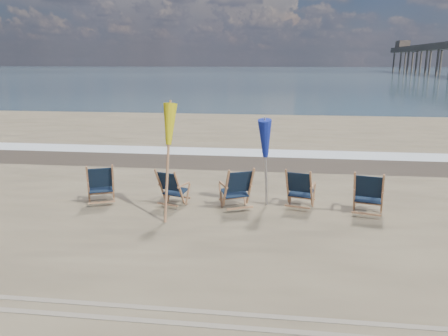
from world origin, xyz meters
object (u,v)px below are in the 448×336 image
object	(u,v)px
beach_chair_3	(311,190)
beach_chair_0	(113,183)
umbrella_yellow	(166,130)
beach_chair_2	(250,188)
beach_chair_1	(179,189)
beach_chair_4	(382,195)
umbrella_blue	(266,141)

from	to	relation	value
beach_chair_3	beach_chair_0	bearing A→B (deg)	15.65
beach_chair_3	umbrella_yellow	bearing A→B (deg)	30.28
beach_chair_0	beach_chair_2	distance (m)	3.19
beach_chair_1	beach_chair_0	bearing A→B (deg)	14.05
beach_chair_1	beach_chair_3	world-z (taller)	beach_chair_3
beach_chair_0	umbrella_yellow	xyz separation A→B (m)	(1.51, -0.76, 1.40)
beach_chair_1	beach_chair_2	bearing A→B (deg)	-155.98
beach_chair_0	beach_chair_3	world-z (taller)	beach_chair_0
beach_chair_0	umbrella_yellow	world-z (taller)	umbrella_yellow
beach_chair_3	beach_chair_1	bearing A→B (deg)	18.89
beach_chair_1	beach_chair_3	bearing A→B (deg)	-156.80
beach_chair_1	beach_chair_2	distance (m)	1.59
beach_chair_4	umbrella_yellow	bearing A→B (deg)	21.24
beach_chair_2	beach_chair_3	xyz separation A→B (m)	(1.34, 0.08, -0.03)
beach_chair_0	beach_chair_1	xyz separation A→B (m)	(1.60, -0.14, -0.04)
beach_chair_1	beach_chair_3	xyz separation A→B (m)	(2.93, 0.22, 0.02)
beach_chair_2	umbrella_blue	world-z (taller)	umbrella_blue
beach_chair_1	umbrella_blue	distance (m)	2.22
beach_chair_2	umbrella_yellow	xyz separation A→B (m)	(-1.68, -0.77, 1.39)
beach_chair_2	beach_chair_3	size ratio (longest dim) A/B	1.06
beach_chair_1	umbrella_yellow	world-z (taller)	umbrella_yellow
beach_chair_3	umbrella_yellow	size ratio (longest dim) A/B	0.39
beach_chair_2	beach_chair_4	size ratio (longest dim) A/B	1.00
beach_chair_0	beach_chair_1	bearing A→B (deg)	151.60
umbrella_yellow	umbrella_blue	distance (m)	2.26
beach_chair_3	beach_chair_4	bearing A→B (deg)	-176.49
umbrella_blue	beach_chair_0	bearing A→B (deg)	-176.37
beach_chair_0	beach_chair_1	world-z (taller)	beach_chair_0
beach_chair_1	umbrella_yellow	bearing A→B (deg)	100.92
beach_chair_4	umbrella_yellow	size ratio (longest dim) A/B	0.42
beach_chair_0	beach_chair_4	world-z (taller)	beach_chair_4
beach_chair_4	umbrella_blue	distance (m)	2.71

